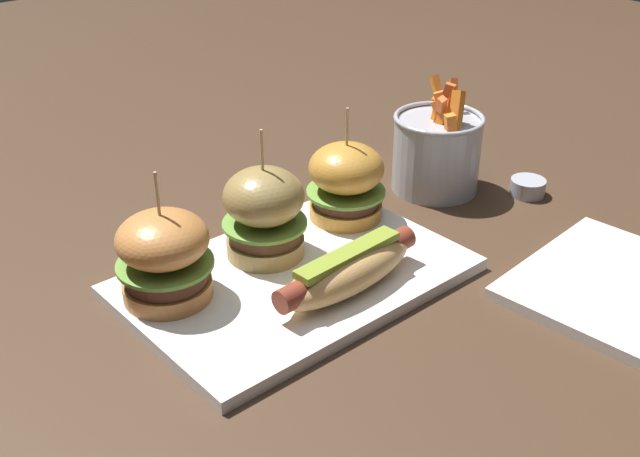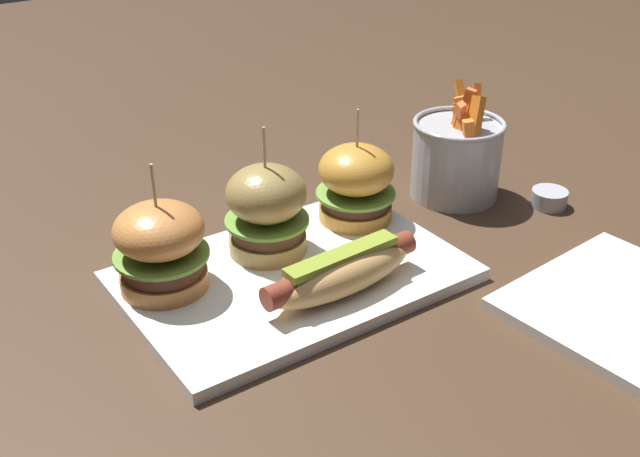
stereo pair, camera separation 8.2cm
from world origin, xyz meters
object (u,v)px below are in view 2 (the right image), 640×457
at_px(hot_dog, 341,271).
at_px(slider_right, 356,182).
at_px(slider_left, 161,247).
at_px(platter_main, 293,276).
at_px(sauce_ramekin, 549,198).
at_px(fries_bucket, 457,156).
at_px(slider_center, 268,209).
at_px(side_plate, 636,312).

height_order(hot_dog, slider_right, slider_right).
bearing_deg(slider_right, slider_left, -178.18).
bearing_deg(platter_main, sauce_ramekin, -5.67).
relative_size(fries_bucket, sauce_ramekin, 3.23).
relative_size(platter_main, slider_center, 2.41).
bearing_deg(slider_left, hot_dog, -37.17).
height_order(platter_main, fries_bucket, fries_bucket).
height_order(slider_left, fries_bucket, slider_left).
bearing_deg(fries_bucket, slider_right, 179.93).
bearing_deg(hot_dog, sauce_ramekin, 4.10).
xyz_separation_m(hot_dog, slider_left, (-0.14, 0.11, 0.02)).
distance_m(platter_main, slider_left, 0.14).
distance_m(slider_left, sauce_ramekin, 0.50).
bearing_deg(platter_main, slider_center, 87.61).
xyz_separation_m(platter_main, slider_right, (0.13, 0.06, 0.05)).
height_order(hot_dog, sauce_ramekin, hot_dog).
bearing_deg(hot_dog, slider_right, 48.01).
distance_m(slider_left, side_plate, 0.48).
bearing_deg(side_plate, slider_left, 141.24).
bearing_deg(hot_dog, slider_left, 142.83).
bearing_deg(platter_main, hot_dog, -72.02).
xyz_separation_m(slider_center, slider_right, (0.12, 0.01, -0.00)).
relative_size(slider_left, sauce_ramekin, 3.05).
distance_m(slider_right, side_plate, 0.33).
xyz_separation_m(slider_right, fries_bucket, (0.16, -0.00, -0.01)).
bearing_deg(sauce_ramekin, platter_main, 174.33).
bearing_deg(slider_left, slider_right, 1.82).
height_order(hot_dog, fries_bucket, fries_bucket).
distance_m(platter_main, slider_right, 0.15).
distance_m(hot_dog, sauce_ramekin, 0.35).
bearing_deg(side_plate, slider_right, 111.57).
xyz_separation_m(slider_center, side_plate, (0.24, -0.30, -0.06)).
bearing_deg(sauce_ramekin, slider_right, 158.63).
bearing_deg(platter_main, slider_left, 158.60).
distance_m(platter_main, slider_center, 0.08).
bearing_deg(slider_left, slider_center, 0.72).
relative_size(platter_main, sauce_ramekin, 7.80).
xyz_separation_m(platter_main, hot_dog, (0.02, -0.06, 0.03)).
xyz_separation_m(slider_center, sauce_ramekin, (0.36, -0.09, -0.05)).
distance_m(platter_main, sauce_ramekin, 0.37).
xyz_separation_m(hot_dog, side_plate, (0.23, -0.19, -0.03)).
xyz_separation_m(slider_right, side_plate, (0.12, -0.31, -0.06)).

